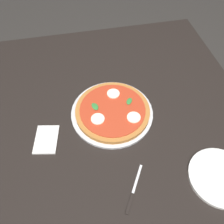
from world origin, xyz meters
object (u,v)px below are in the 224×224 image
Objects in this scene: napkin at (46,139)px; knife at (132,195)px; pizza at (113,110)px; serving_tray at (112,113)px; plate_white at (220,177)px; dining_table at (125,143)px.

napkin is 0.79× the size of knife.
pizza is 2.49× the size of napkin.
knife is at bearing 179.63° from serving_tray.
plate_white is 1.76× the size of napkin.
serving_tray reaches higher than dining_table.
napkin is (0.29, 0.61, -0.00)m from plate_white.
plate_white reaches higher than knife.
knife is at bearing 179.30° from pizza.
serving_tray is at bearing 18.69° from dining_table.
plate_white reaches higher than serving_tray.
pizza is 1.97× the size of knife.
napkin is at bearing 45.10° from knife.
pizza reaches higher than napkin.
serving_tray is 0.30m from napkin.
dining_table is 9.01× the size of knife.
napkin is (-0.08, 0.29, -0.02)m from pizza.
knife reaches higher than dining_table.
plate_white is (-0.37, -0.32, 0.00)m from serving_tray.
dining_table is 0.15m from serving_tray.
serving_tray is at bearing -0.37° from knife.
knife is (0.00, 0.33, -0.00)m from plate_white.
dining_table is 11.40× the size of napkin.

